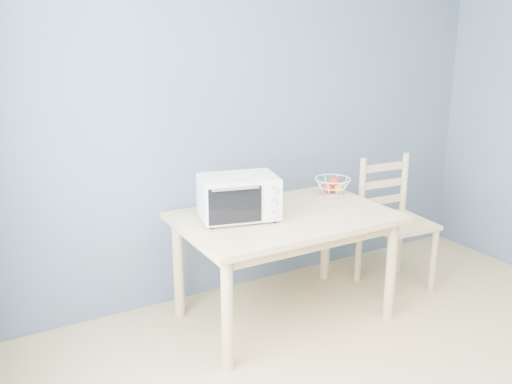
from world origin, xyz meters
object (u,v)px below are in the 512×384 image
fruit_basket (332,185)px  dining_chair (393,224)px  dining_table (285,229)px  toaster_oven (236,197)px

fruit_basket → dining_chair: bearing=-22.1°
dining_table → toaster_oven: size_ratio=2.55×
toaster_oven → fruit_basket: size_ratio=1.83×
toaster_oven → dining_chair: toaster_oven is taller
toaster_oven → fruit_basket: bearing=23.2°
dining_table → dining_chair: size_ratio=1.41×
fruit_basket → dining_chair: (0.46, -0.19, -0.33)m
dining_table → fruit_basket: fruit_basket is taller
dining_table → toaster_oven: 0.42m
fruit_basket → dining_chair: dining_chair is taller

